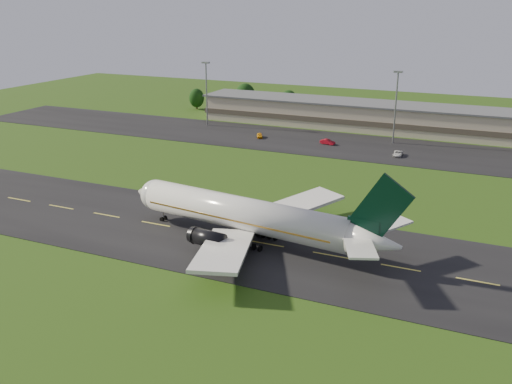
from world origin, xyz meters
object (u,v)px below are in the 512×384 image
at_px(light_mast_west, 206,86).
at_px(service_vehicle_a, 260,135).
at_px(airliner, 248,215).
at_px(light_mast_centre, 396,99).
at_px(terminal, 409,120).
at_px(service_vehicle_b, 328,142).
at_px(service_vehicle_c, 398,153).

relative_size(light_mast_west, service_vehicle_a, 5.08).
height_order(airliner, light_mast_centre, light_mast_centre).
relative_size(terminal, light_mast_centre, 7.13).
bearing_deg(service_vehicle_a, service_vehicle_b, -26.18).
height_order(airliner, service_vehicle_b, airliner).
xyz_separation_m(terminal, light_mast_west, (-61.40, -16.18, 8.75)).
bearing_deg(light_mast_centre, airliner, -96.05).
xyz_separation_m(airliner, light_mast_west, (-51.50, 80.10, 8.08)).
height_order(terminal, service_vehicle_c, terminal).
xyz_separation_m(airliner, light_mast_centre, (8.50, 80.10, 8.08)).
distance_m(light_mast_west, service_vehicle_c, 66.59).
relative_size(airliner, light_mast_centre, 2.52).
bearing_deg(service_vehicle_c, light_mast_centre, 101.42).
xyz_separation_m(light_mast_west, light_mast_centre, (60.00, 0.00, 0.00)).
distance_m(terminal, service_vehicle_a, 46.52).
bearing_deg(light_mast_centre, light_mast_west, 180.00).
bearing_deg(light_mast_centre, service_vehicle_b, -150.94).
height_order(airliner, service_vehicle_c, airliner).
height_order(light_mast_west, light_mast_centre, same).
height_order(terminal, service_vehicle_b, terminal).
height_order(service_vehicle_b, service_vehicle_c, service_vehicle_b).
bearing_deg(airliner, light_mast_centre, 90.99).
xyz_separation_m(service_vehicle_a, service_vehicle_b, (20.84, 0.22, 0.03)).
relative_size(light_mast_centre, service_vehicle_a, 5.08).
bearing_deg(light_mast_centre, service_vehicle_a, -165.88).
relative_size(light_mast_centre, service_vehicle_b, 4.71).
distance_m(terminal, service_vehicle_b, 31.19).
bearing_deg(service_vehicle_c, service_vehicle_a, 169.10).
bearing_deg(service_vehicle_b, terminal, -23.99).
bearing_deg(service_vehicle_a, light_mast_centre, -12.68).
bearing_deg(service_vehicle_b, light_mast_centre, -49.71).
bearing_deg(terminal, service_vehicle_b, -125.22).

